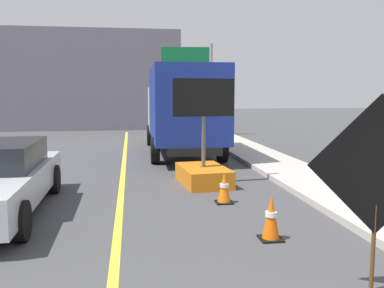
% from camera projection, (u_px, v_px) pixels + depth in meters
% --- Properties ---
extents(sidewalk_curb, '(1.81, 48.00, 0.14)m').
position_uv_depth(sidewalk_curb, '(374.00, 212.00, 7.95)').
color(sidewalk_curb, '#B2ADA3').
rests_on(sidewalk_curb, ground).
extents(lane_center_stripe, '(0.14, 36.00, 0.01)m').
position_uv_depth(lane_center_stripe, '(118.00, 227.00, 7.25)').
color(lane_center_stripe, yellow).
rests_on(lane_center_stripe, ground).
extents(roadwork_sign, '(1.62, 0.27, 2.33)m').
position_uv_depth(roadwork_sign, '(378.00, 169.00, 4.75)').
color(roadwork_sign, '#593819').
rests_on(roadwork_sign, ground).
extents(arrow_board_trailer, '(1.60, 1.90, 2.70)m').
position_uv_depth(arrow_board_trailer, '(203.00, 166.00, 10.63)').
color(arrow_board_trailer, orange).
rests_on(arrow_board_trailer, ground).
extents(box_truck, '(2.63, 7.81, 3.24)m').
position_uv_depth(box_truck, '(182.00, 108.00, 15.82)').
color(box_truck, black).
rests_on(box_truck, ground).
extents(highway_guide_sign, '(2.78, 0.37, 5.00)m').
position_uv_depth(highway_guide_sign, '(197.00, 73.00, 22.51)').
color(highway_guide_sign, gray).
rests_on(highway_guide_sign, ground).
extents(far_building_block, '(12.92, 6.27, 6.30)m').
position_uv_depth(far_building_block, '(82.00, 81.00, 28.43)').
color(far_building_block, slate).
rests_on(far_building_block, ground).
extents(traffic_cone_near_sign, '(0.36, 0.36, 0.74)m').
position_uv_depth(traffic_cone_near_sign, '(271.00, 217.00, 6.60)').
color(traffic_cone_near_sign, black).
rests_on(traffic_cone_near_sign, ground).
extents(traffic_cone_mid_lane, '(0.36, 0.36, 0.67)m').
position_uv_depth(traffic_cone_mid_lane, '(224.00, 188.00, 8.82)').
color(traffic_cone_mid_lane, black).
rests_on(traffic_cone_mid_lane, ground).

